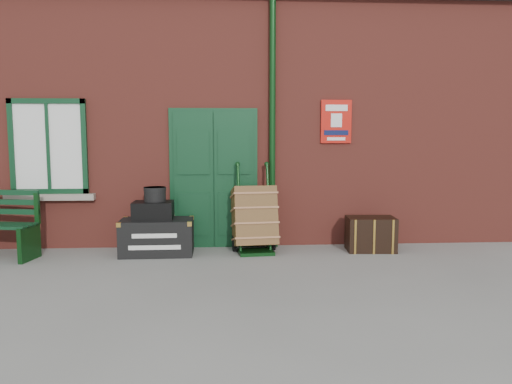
{
  "coord_description": "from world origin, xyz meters",
  "views": [
    {
      "loc": [
        -0.13,
        -6.64,
        1.81
      ],
      "look_at": [
        0.33,
        0.6,
        1.0
      ],
      "focal_mm": 35.0,
      "sensor_mm": 36.0,
      "label": 1
    }
  ],
  "objects": [
    {
      "name": "station_building",
      "position": [
        -0.0,
        3.49,
        2.16
      ],
      "size": [
        10.3,
        4.3,
        4.36
      ],
      "color": "brown",
      "rests_on": "ground"
    },
    {
      "name": "hatbox",
      "position": [
        -1.19,
        1.01,
        0.93
      ],
      "size": [
        0.33,
        0.33,
        0.22
      ],
      "primitive_type": "cylinder",
      "rotation": [
        0.0,
        0.0,
        0.01
      ],
      "color": "black",
      "rests_on": "strongbox"
    },
    {
      "name": "suitcase_back",
      "position": [
        -1.17,
        1.25,
        0.35
      ],
      "size": [
        0.43,
        0.52,
        0.69
      ],
      "primitive_type": "cube",
      "rotation": [
        0.0,
        -0.28,
        -0.15
      ],
      "color": "tan",
      "rests_on": "ground"
    },
    {
      "name": "porter_trolley",
      "position": [
        0.34,
        1.08,
        0.53
      ],
      "size": [
        0.73,
        0.78,
        1.37
      ],
      "rotation": [
        0.0,
        0.0,
        0.1
      ],
      "color": "black",
      "rests_on": "ground"
    },
    {
      "name": "dark_trunk",
      "position": [
        2.18,
        1.02,
        0.27
      ],
      "size": [
        0.78,
        0.54,
        0.54
      ],
      "primitive_type": "cube",
      "rotation": [
        0.0,
        0.0,
        -0.07
      ],
      "color": "black",
      "rests_on": "ground"
    },
    {
      "name": "suitcase_front",
      "position": [
        -0.99,
        1.25,
        0.3
      ],
      "size": [
        0.36,
        0.47,
        0.59
      ],
      "primitive_type": "cube",
      "rotation": [
        0.0,
        -0.23,
        -0.15
      ],
      "color": "tan",
      "rests_on": "ground"
    },
    {
      "name": "ground",
      "position": [
        0.0,
        0.0,
        0.0
      ],
      "size": [
        80.0,
        80.0,
        0.0
      ],
      "primitive_type": "plane",
      "color": "gray",
      "rests_on": "ground"
    },
    {
      "name": "strongbox",
      "position": [
        -1.22,
        0.98,
        0.68
      ],
      "size": [
        0.61,
        0.44,
        0.27
      ],
      "primitive_type": "cube",
      "rotation": [
        0.0,
        0.0,
        0.01
      ],
      "color": "black",
      "rests_on": "houdini_trunk"
    },
    {
      "name": "houdini_trunk",
      "position": [
        -1.17,
        0.98,
        0.27
      ],
      "size": [
        1.1,
        0.61,
        0.55
      ],
      "primitive_type": "cube",
      "rotation": [
        0.0,
        0.0,
        0.01
      ],
      "color": "black",
      "rests_on": "ground"
    }
  ]
}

